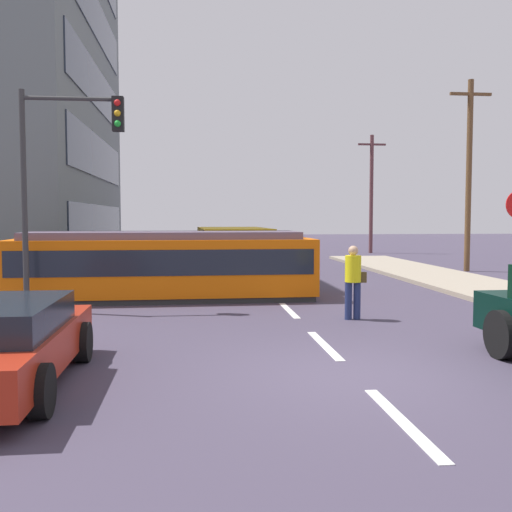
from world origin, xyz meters
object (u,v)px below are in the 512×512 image
city_bus (233,249)px  utility_pole_far (371,192)px  utility_pole_mid (469,172)px  streetcar_tram (164,264)px  pedestrian_crossing (353,278)px  traffic_light_mast (62,159)px

city_bus → utility_pole_far: (9.85, 14.54, 2.87)m
utility_pole_mid → utility_pole_far: bearing=91.2°
streetcar_tram → utility_pole_far: (12.17, 20.28, 2.97)m
pedestrian_crossing → traffic_light_mast: traffic_light_mast is taller
streetcar_tram → utility_pole_far: bearing=59.0°
city_bus → utility_pole_far: bearing=55.9°
streetcar_tram → city_bus: size_ratio=1.63×
streetcar_tram → pedestrian_crossing: size_ratio=5.04×
traffic_light_mast → utility_pole_far: size_ratio=0.71×
traffic_light_mast → utility_pole_far: utility_pole_far is taller
pedestrian_crossing → utility_pole_mid: size_ratio=0.21×
city_bus → traffic_light_mast: size_ratio=0.96×
pedestrian_crossing → traffic_light_mast: 7.56m
pedestrian_crossing → traffic_light_mast: (-6.74, 1.99, 2.78)m
streetcar_tram → pedestrian_crossing: bearing=-41.3°
traffic_light_mast → city_bus: bearing=58.5°
city_bus → utility_pole_mid: size_ratio=0.64×
pedestrian_crossing → streetcar_tram: bearing=138.7°
utility_pole_mid → streetcar_tram: bearing=-149.6°
city_bus → traffic_light_mast: bearing=-121.5°
pedestrian_crossing → utility_pole_mid: 14.15m
pedestrian_crossing → utility_pole_far: size_ratio=0.22×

